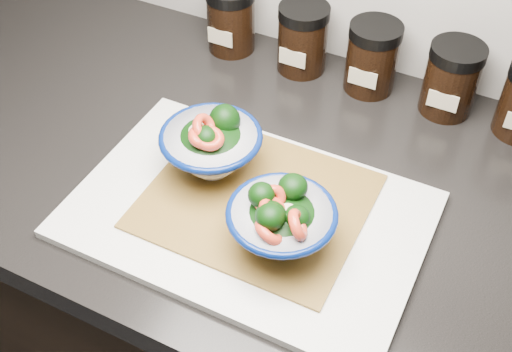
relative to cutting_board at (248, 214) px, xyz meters
The scene contains 9 objects.
countertop 0.16m from the cutting_board, 38.01° to the left, with size 3.50×0.60×0.04m, color black.
cutting_board is the anchor object (origin of this frame).
bamboo_mat 0.02m from the cutting_board, 84.14° to the left, with size 0.28×0.24×0.00m, color olive.
bowl_left 0.10m from the cutting_board, 148.92° to the left, with size 0.14×0.14×0.10m.
bowl_right 0.09m from the cutting_board, 28.41° to the right, with size 0.13×0.13×0.10m.
spice_jar_a 0.39m from the cutting_board, 121.19° to the left, with size 0.08×0.08×0.11m.
spice_jar_b 0.35m from the cutting_board, 102.11° to the left, with size 0.08×0.08×0.11m.
spice_jar_c 0.34m from the cutting_board, 82.21° to the left, with size 0.08×0.08×0.11m.
spice_jar_d 0.38m from the cutting_board, 63.08° to the left, with size 0.08×0.08×0.11m.
Camera 1 is at (0.13, 0.87, 1.53)m, focal length 45.00 mm.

